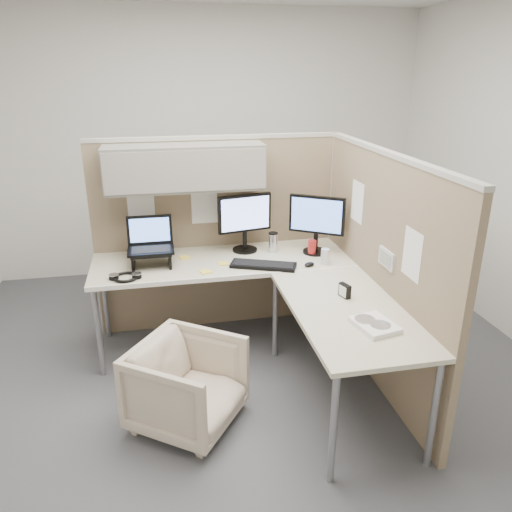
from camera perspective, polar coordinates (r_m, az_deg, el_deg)
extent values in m
plane|color=#404146|center=(3.77, -0.75, -13.64)|extent=(4.50, 4.50, 0.00)
cube|color=#887359|center=(4.20, -4.46, 2.27)|extent=(2.00, 0.05, 1.60)
cube|color=#A8A399|center=(4.01, -4.79, 13.37)|extent=(2.00, 0.06, 0.03)
cube|color=slate|center=(3.87, -8.16, 10.04)|extent=(1.20, 0.34, 0.34)
cube|color=gray|center=(3.70, -7.97, 9.55)|extent=(1.18, 0.01, 0.30)
plane|color=white|center=(4.05, -13.06, 6.25)|extent=(0.26, 0.00, 0.26)
plane|color=white|center=(4.08, -5.92, 5.78)|extent=(0.26, 0.00, 0.26)
cube|color=#887359|center=(3.56, 13.89, -1.80)|extent=(0.05, 2.00, 1.60)
cube|color=#A8A399|center=(3.34, 15.11, 11.22)|extent=(0.06, 2.00, 0.03)
cube|color=#A8A399|center=(4.42, 8.51, 3.08)|extent=(0.06, 0.06, 1.60)
cube|color=silver|center=(3.36, 14.75, -0.28)|extent=(0.02, 0.20, 0.12)
cube|color=gray|center=(3.36, 14.54, -0.30)|extent=(0.00, 0.16, 0.09)
plane|color=white|center=(3.77, 11.51, 6.09)|extent=(0.00, 0.26, 0.26)
plane|color=white|center=(3.07, 17.40, 0.17)|extent=(0.00, 0.26, 0.26)
cube|color=beige|center=(3.89, -3.74, -0.59)|extent=(2.00, 0.68, 0.03)
cube|color=beige|center=(3.16, 10.42, -6.16)|extent=(0.68, 1.30, 0.03)
cube|color=white|center=(3.58, -2.98, -2.53)|extent=(2.00, 0.02, 0.03)
cylinder|color=gray|center=(3.78, -17.52, -8.35)|extent=(0.04, 0.04, 0.70)
cylinder|color=gray|center=(4.30, -16.87, -4.63)|extent=(0.04, 0.04, 0.70)
cylinder|color=gray|center=(2.81, 8.84, -18.94)|extent=(0.04, 0.04, 0.70)
cylinder|color=gray|center=(3.03, 19.67, -16.69)|extent=(0.04, 0.04, 0.70)
cylinder|color=gray|center=(3.84, 2.21, -6.82)|extent=(0.04, 0.04, 0.70)
imported|color=beige|center=(3.22, -7.89, -14.00)|extent=(0.80, 0.81, 0.61)
cylinder|color=black|center=(4.06, -1.28, 0.73)|extent=(0.20, 0.20, 0.02)
cylinder|color=black|center=(4.03, -1.29, 1.84)|extent=(0.04, 0.04, 0.15)
cube|color=black|center=(3.96, -1.31, 4.92)|extent=(0.44, 0.12, 0.30)
cube|color=#91A3FA|center=(3.94, -1.20, 4.85)|extent=(0.39, 0.08, 0.26)
cylinder|color=black|center=(4.04, 6.78, 0.50)|extent=(0.20, 0.20, 0.02)
cylinder|color=black|center=(4.01, 6.83, 1.61)|extent=(0.04, 0.04, 0.15)
cube|color=black|center=(3.94, 6.97, 4.70)|extent=(0.39, 0.27, 0.30)
cube|color=#5C8DFC|center=(3.93, 6.90, 4.62)|extent=(0.34, 0.22, 0.26)
cube|color=black|center=(3.79, -11.90, 0.44)|extent=(0.30, 0.24, 0.01)
cube|color=black|center=(3.81, -13.86, -0.44)|extent=(0.02, 0.22, 0.12)
cube|color=black|center=(3.80, -9.83, -0.15)|extent=(0.02, 0.22, 0.12)
cube|color=black|center=(3.78, -11.92, 0.67)|extent=(0.34, 0.24, 0.02)
cube|color=black|center=(3.88, -12.06, 2.99)|extent=(0.34, 0.06, 0.22)
cube|color=#598CF2|center=(3.87, -12.06, 2.93)|extent=(0.30, 0.04, 0.18)
cube|color=black|center=(3.73, 0.84, -1.06)|extent=(0.51, 0.34, 0.02)
ellipsoid|color=black|center=(3.76, 6.12, -0.96)|extent=(0.10, 0.08, 0.03)
cylinder|color=silver|center=(4.01, 1.96, 1.53)|extent=(0.07, 0.07, 0.15)
cylinder|color=black|center=(3.99, 1.98, 2.62)|extent=(0.08, 0.08, 0.01)
cylinder|color=silver|center=(3.80, 7.91, -0.04)|extent=(0.07, 0.07, 0.12)
cylinder|color=#B21E1E|center=(3.97, 6.42, 0.96)|extent=(0.07, 0.07, 0.12)
cube|color=yellow|center=(3.79, -3.73, -0.85)|extent=(0.08, 0.08, 0.01)
cube|color=yellow|center=(3.94, -8.17, -0.16)|extent=(0.10, 0.10, 0.01)
cube|color=yellow|center=(3.65, -5.77, -1.81)|extent=(0.10, 0.10, 0.01)
torus|color=black|center=(3.64, -14.70, -2.35)|extent=(0.19, 0.19, 0.02)
cylinder|color=black|center=(3.65, -15.94, -2.31)|extent=(0.07, 0.07, 0.03)
cylinder|color=black|center=(3.63, -13.46, -2.20)|extent=(0.07, 0.07, 0.03)
cube|color=white|center=(2.97, 13.39, -7.68)|extent=(0.25, 0.29, 0.03)
cylinder|color=silver|center=(2.94, 14.02, -7.62)|extent=(0.12, 0.12, 0.00)
cylinder|color=silver|center=(2.98, 12.32, -7.03)|extent=(0.12, 0.12, 0.00)
cube|color=black|center=(3.29, 10.11, -3.92)|extent=(0.06, 0.10, 0.09)
cube|color=white|center=(3.28, 9.86, -3.99)|extent=(0.03, 0.07, 0.07)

